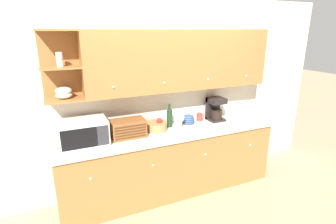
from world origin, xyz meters
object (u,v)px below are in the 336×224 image
at_px(fruit_basket, 157,126).
at_px(bowl_stack_on_counter, 188,119).
at_px(wine_glass, 182,118).
at_px(coffee_maker, 215,109).
at_px(microwave, 83,132).
at_px(bread_box, 128,128).
at_px(wine_bottle, 169,117).
at_px(mug, 200,117).

relative_size(fruit_basket, bowl_stack_on_counter, 1.51).
xyz_separation_m(wine_glass, coffee_maker, (0.60, 0.11, 0.02)).
distance_m(microwave, coffee_maker, 1.89).
height_order(bread_box, fruit_basket, bread_box).
distance_m(bread_box, bowl_stack_on_counter, 0.93).
bearing_deg(fruit_basket, coffee_maker, 2.85).
xyz_separation_m(fruit_basket, wine_bottle, (0.21, 0.05, 0.09)).
bearing_deg(bowl_stack_on_counter, fruit_basket, -171.80).
distance_m(bread_box, wine_bottle, 0.63).
bearing_deg(bowl_stack_on_counter, coffee_maker, -3.56).
xyz_separation_m(mug, coffee_maker, (0.23, -0.05, 0.11)).
bearing_deg(wine_bottle, microwave, -174.24).
xyz_separation_m(microwave, mug, (1.66, 0.17, -0.09)).
height_order(bread_box, wine_bottle, wine_bottle).
relative_size(wine_bottle, mug, 2.97).
bearing_deg(bowl_stack_on_counter, microwave, -174.43).
relative_size(bowl_stack_on_counter, coffee_maker, 0.56).
bearing_deg(wine_bottle, bowl_stack_on_counter, 4.86).
relative_size(bread_box, wine_bottle, 1.29).
bearing_deg(wine_bottle, bread_box, -168.89).
bearing_deg(wine_bottle, coffee_maker, -0.07).
height_order(wine_glass, coffee_maker, coffee_maker).
bearing_deg(wine_glass, wine_bottle, 140.25).
height_order(fruit_basket, wine_bottle, wine_bottle).
relative_size(mug, coffee_maker, 0.32).
distance_m(wine_glass, bowl_stack_on_counter, 0.24).
bearing_deg(bread_box, microwave, 179.44).
bearing_deg(microwave, mug, 5.84).
height_order(fruit_basket, mug, fruit_basket).
height_order(bowl_stack_on_counter, mug, bowl_stack_on_counter).
xyz_separation_m(microwave, wine_glass, (1.28, 0.00, 0.00)).
bearing_deg(microwave, coffee_maker, 3.48).
distance_m(fruit_basket, wine_glass, 0.36).
bearing_deg(wine_glass, fruit_basket, 169.54).
xyz_separation_m(bowl_stack_on_counter, mug, (0.21, 0.03, -0.00)).
bearing_deg(fruit_basket, bowl_stack_on_counter, 8.20).
distance_m(bread_box, mug, 1.14).
distance_m(wine_bottle, bowl_stack_on_counter, 0.32).
distance_m(microwave, bread_box, 0.53).
distance_m(mug, coffee_maker, 0.26).
bearing_deg(wine_glass, bread_box, -179.25).
height_order(wine_glass, mug, wine_glass).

